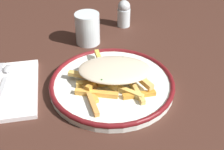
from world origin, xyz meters
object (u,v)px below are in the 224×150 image
object	(u,v)px
napkin	(3,90)
fries_heap	(112,73)
water_glass	(88,29)
salt_shaker	(124,13)
spoon	(5,77)
plate	(112,84)

from	to	relation	value
napkin	fries_heap	bearing A→B (deg)	-4.48
water_glass	salt_shaker	distance (m)	0.15
spoon	water_glass	xyz separation A→B (m)	(0.21, 0.16, 0.03)
spoon	water_glass	bearing A→B (deg)	36.99
spoon	plate	bearing A→B (deg)	-13.57
napkin	salt_shaker	size ratio (longest dim) A/B	2.49
plate	fries_heap	bearing A→B (deg)	83.12
fries_heap	water_glass	distance (m)	0.21
water_glass	salt_shaker	xyz separation A→B (m)	(0.12, 0.09, -0.00)
plate	fries_heap	distance (m)	0.03
napkin	spoon	xyz separation A→B (m)	(0.00, 0.03, 0.01)
water_glass	salt_shaker	size ratio (longest dim) A/B	1.06
plate	napkin	distance (m)	0.25
napkin	spoon	world-z (taller)	spoon
spoon	water_glass	world-z (taller)	water_glass
napkin	spoon	bearing A→B (deg)	86.42
plate	napkin	xyz separation A→B (m)	(-0.24, 0.02, -0.01)
fries_heap	salt_shaker	size ratio (longest dim) A/B	2.63
water_glass	fries_heap	bearing A→B (deg)	-80.36
plate	water_glass	size ratio (longest dim) A/B	3.26
fries_heap	spoon	xyz separation A→B (m)	(-0.24, 0.05, -0.02)
plate	salt_shaker	size ratio (longest dim) A/B	3.46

